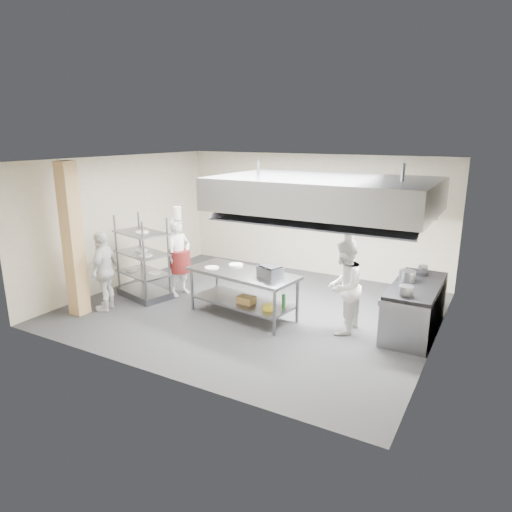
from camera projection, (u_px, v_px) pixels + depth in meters
The scene contains 23 objects.
floor at pixel (253, 309), 9.37m from camera, with size 7.00×7.00×0.00m, color #29292B.
ceiling at pixel (253, 160), 8.59m from camera, with size 7.00×7.00×0.00m, color silver.
wall_back at pixel (312, 215), 11.51m from camera, with size 7.00×7.00×0.00m, color #BDB196.
wall_left at pixel (123, 221), 10.64m from camera, with size 6.00×6.00×0.00m, color #BDB196.
wall_right at pixel (442, 261), 7.32m from camera, with size 6.00×6.00×0.00m, color #BDB196.
column at pixel (73, 240), 8.75m from camera, with size 0.30×0.30×3.00m, color #E2B374.
exhaust_hood at pixel (324, 194), 8.47m from camera, with size 4.00×2.50×0.60m, color gray.
hood_strip_a at pixel (280, 207), 8.98m from camera, with size 1.60×0.12×0.04m, color white.
hood_strip_b at pixel (371, 215), 8.13m from camera, with size 1.60×0.12×0.04m, color white.
wall_shelf at pixel (381, 222), 10.52m from camera, with size 1.50×0.28×0.04m, color gray.
island at pixel (243, 294), 8.89m from camera, with size 2.19×0.91×0.91m, color slate, non-canonical shape.
island_worktop at pixel (243, 273), 8.78m from camera, with size 2.19×0.91×0.06m, color gray.
island_undershelf at pixel (243, 301), 8.93m from camera, with size 2.02×0.82×0.04m, color slate.
pass_rack at pixel (142, 257), 9.84m from camera, with size 1.19×0.69×1.79m, color slate, non-canonical shape.
cooking_range at pixel (415, 309), 8.23m from camera, with size 0.80×2.00×0.84m, color slate.
range_top at pixel (417, 285), 8.11m from camera, with size 0.78×1.96×0.06m, color black.
chef_head at pixel (179, 257), 10.00m from camera, with size 0.62×0.41×1.71m, color silver.
chef_line at pixel (344, 287), 8.07m from camera, with size 0.83×0.65×1.72m, color white.
chef_plating at pixel (104, 271), 9.15m from camera, with size 0.96×0.40×1.64m, color silver.
griddle at pixel (270, 272), 8.38m from camera, with size 0.42×0.33×0.20m, color gray.
wicker_basket at pixel (246, 300), 8.75m from camera, with size 0.33×0.22×0.14m, color olive.
stockpot at pixel (407, 276), 8.21m from camera, with size 0.29×0.29×0.20m, color gray.
plate_stack at pixel (143, 272), 9.93m from camera, with size 0.28×0.28×0.05m, color white.
Camera 1 is at (4.35, -7.61, 3.49)m, focal length 32.00 mm.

